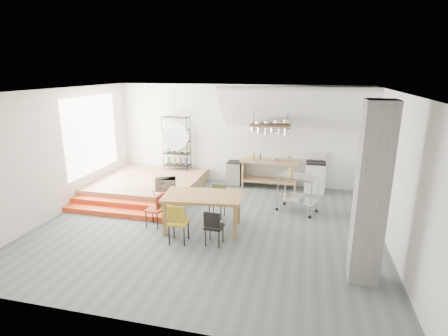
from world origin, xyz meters
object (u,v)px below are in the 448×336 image
(stove, at_px, (315,176))
(dining_table, at_px, (203,199))
(mini_fridge, at_px, (235,173))
(rolling_cart, at_px, (298,189))

(stove, xyz_separation_m, dining_table, (-2.58, -3.36, 0.28))
(stove, relative_size, dining_table, 0.62)
(mini_fridge, bearing_deg, rolling_cart, -41.23)
(stove, bearing_deg, rolling_cart, -104.61)
(stove, height_order, dining_table, stove)
(rolling_cart, height_order, mini_fridge, rolling_cart)
(dining_table, height_order, mini_fridge, dining_table)
(mini_fridge, bearing_deg, dining_table, -90.82)
(dining_table, relative_size, mini_fridge, 2.41)
(dining_table, xyz_separation_m, mini_fridge, (0.05, 3.40, -0.37))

